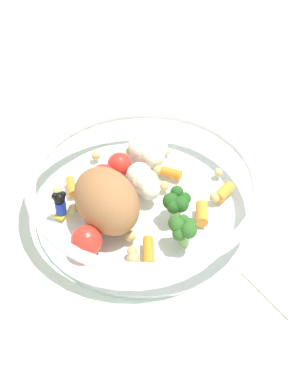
# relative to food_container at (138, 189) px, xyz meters

# --- Properties ---
(ground_plane) EXTENTS (2.40, 2.40, 0.00)m
(ground_plane) POSITION_rel_food_container_xyz_m (-0.02, -0.00, -0.03)
(ground_plane) COLOR silver
(food_container) EXTENTS (0.24, 0.24, 0.07)m
(food_container) POSITION_rel_food_container_xyz_m (0.00, 0.00, 0.00)
(food_container) COLOR white
(food_container) RESTS_ON ground_plane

